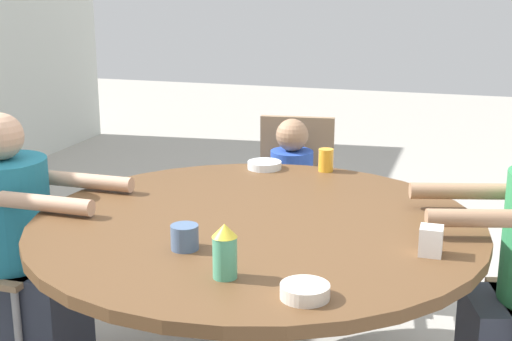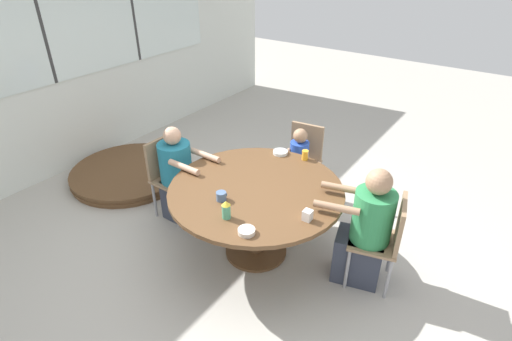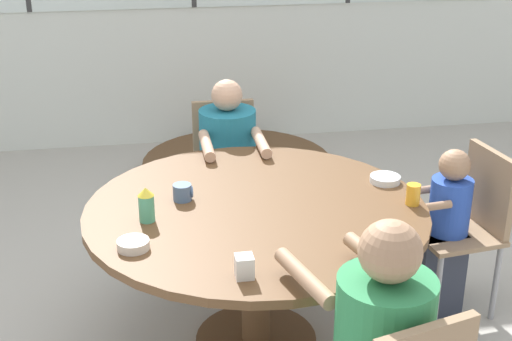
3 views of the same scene
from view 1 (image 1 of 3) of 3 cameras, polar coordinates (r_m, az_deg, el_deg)
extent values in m
cylinder|color=brown|center=(2.50, 0.00, -4.43)|extent=(1.58, 1.58, 0.04)
cylinder|color=brown|center=(2.65, 0.00, -12.08)|extent=(0.14, 0.14, 0.71)
cylinder|color=#99999E|center=(2.97, 18.18, -12.62)|extent=(0.03, 0.03, 0.44)
cube|color=#937556|center=(3.08, -19.54, -7.08)|extent=(0.40, 0.40, 0.03)
cylinder|color=#99999E|center=(3.20, -14.86, -10.31)|extent=(0.03, 0.03, 0.44)
cylinder|color=#99999E|center=(3.38, -19.80, -9.28)|extent=(0.03, 0.03, 0.44)
cube|color=#937556|center=(3.59, 2.91, -3.01)|extent=(0.45, 0.45, 0.03)
cube|color=#937556|center=(3.70, 3.29, 1.12)|extent=(0.08, 0.38, 0.42)
cylinder|color=#99999E|center=(3.50, 5.30, -7.59)|extent=(0.03, 0.03, 0.44)
cylinder|color=#99999E|center=(3.54, -0.24, -7.26)|extent=(0.03, 0.03, 0.44)
cylinder|color=#99999E|center=(3.81, 5.72, -5.64)|extent=(0.03, 0.03, 0.44)
cylinder|color=#99999E|center=(3.85, 0.65, -5.36)|extent=(0.03, 0.03, 0.44)
cylinder|color=#A37A5B|center=(2.42, 17.79, -3.67)|extent=(0.15, 0.37, 0.06)
cylinder|color=#A37A5B|center=(2.70, 16.11, -1.60)|extent=(0.15, 0.37, 0.06)
cube|color=#333847|center=(3.10, -17.56, -11.11)|extent=(0.31, 0.41, 0.46)
cylinder|color=#1E7089|center=(2.98, -19.30, -3.16)|extent=(0.34, 0.34, 0.43)
sphere|color=tan|center=(2.90, -19.82, 2.59)|extent=(0.18, 0.18, 0.18)
cylinder|color=tan|center=(2.91, -13.19, -0.84)|extent=(0.06, 0.37, 0.06)
cylinder|color=tan|center=(2.67, -16.47, -2.54)|extent=(0.06, 0.37, 0.06)
cube|color=#333847|center=(3.59, 2.70, -6.71)|extent=(0.27, 0.22, 0.46)
cylinder|color=#284CB7|center=(3.51, 2.86, -0.74)|extent=(0.21, 0.21, 0.29)
sphere|color=#A37A5B|center=(3.45, 2.91, 2.85)|extent=(0.16, 0.16, 0.16)
cylinder|color=#A37A5B|center=(3.31, 4.12, -0.61)|extent=(0.23, 0.07, 0.04)
cylinder|color=#A37A5B|center=(3.33, 0.89, -0.46)|extent=(0.23, 0.07, 0.04)
cylinder|color=slate|center=(2.23, -5.73, -5.33)|extent=(0.09, 0.09, 0.08)
torus|color=slate|center=(2.27, -5.30, -4.97)|extent=(0.01, 0.06, 0.06)
cylinder|color=#4CA57F|center=(2.01, -2.51, -6.95)|extent=(0.07, 0.07, 0.12)
cone|color=gold|center=(1.98, -2.53, -4.80)|extent=(0.07, 0.07, 0.04)
cylinder|color=gold|center=(3.12, 5.61, 0.84)|extent=(0.07, 0.07, 0.10)
cube|color=silver|center=(2.24, 13.82, -5.48)|extent=(0.07, 0.07, 0.09)
cylinder|color=silver|center=(3.16, 0.68, 0.44)|extent=(0.15, 0.15, 0.03)
cylinder|color=silver|center=(1.91, 3.93, -9.61)|extent=(0.13, 0.13, 0.04)
camera|label=2|loc=(1.55, 129.92, 38.12)|focal=28.00mm
camera|label=3|loc=(2.89, 72.65, 16.79)|focal=50.00mm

